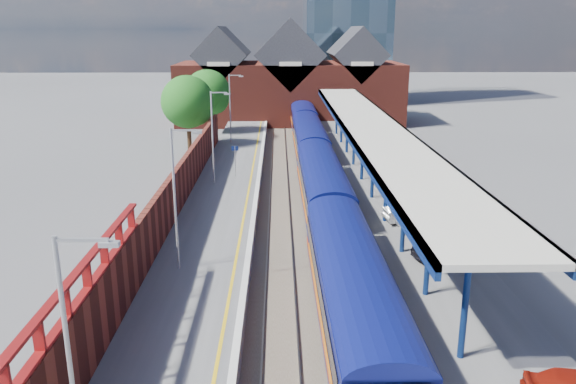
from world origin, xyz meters
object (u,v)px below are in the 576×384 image
lamp_post_c (214,132)px  parked_car_blue (433,201)px  lamp_post_b (177,191)px  lamp_post_a (75,356)px  parked_car_silver (416,212)px  parked_car_dark (449,247)px  train (315,156)px  lamp_post_d (231,104)px  platform_sign (235,156)px

lamp_post_c → parked_car_blue: size_ratio=1.59×
lamp_post_b → lamp_post_c: (0.00, 16.00, 0.00)m
lamp_post_a → lamp_post_b: same height
parked_car_silver → parked_car_blue: parked_car_silver is taller
parked_car_dark → parked_car_silver: bearing=-13.2°
train → lamp_post_d: size_ratio=9.42×
platform_sign → parked_car_silver: bearing=-43.7°
train → lamp_post_a: 35.35m
lamp_post_a → platform_sign: 32.11m
lamp_post_c → parked_car_dark: size_ratio=1.78×
lamp_post_d → parked_car_silver: size_ratio=1.79×
train → platform_sign: bearing=-160.1°
lamp_post_c → platform_sign: lamp_post_c is taller
lamp_post_b → platform_sign: 18.20m
train → platform_sign: platform_sign is taller
lamp_post_d → platform_sign: 14.25m
lamp_post_b → lamp_post_c: size_ratio=1.00×
lamp_post_c → lamp_post_a: bearing=-90.0°
lamp_post_a → parked_car_silver: 24.78m
lamp_post_c → lamp_post_d: (0.00, 16.00, 0.00)m
train → platform_sign: 6.93m
lamp_post_c → parked_car_blue: (14.86, -7.03, -3.38)m
train → parked_car_blue: 13.37m
lamp_post_c → train: bearing=29.0°
lamp_post_c → platform_sign: 3.34m
platform_sign → parked_car_silver: platform_sign is taller
platform_sign → parked_car_dark: size_ratio=0.64×
lamp_post_b → lamp_post_d: bearing=90.0°
platform_sign → parked_car_dark: (12.22, -16.90, -1.12)m
lamp_post_c → parked_car_silver: lamp_post_c is taller
train → lamp_post_a: size_ratio=9.42×
parked_car_silver → parked_car_blue: size_ratio=0.89×
lamp_post_b → platform_sign: size_ratio=2.80×
platform_sign → lamp_post_c: bearing=-124.3°
parked_car_blue → lamp_post_d: bearing=47.0°
lamp_post_a → lamp_post_d: bearing=90.0°
lamp_post_d → parked_car_dark: bearing=-66.3°
lamp_post_b → platform_sign: bearing=85.7°
parked_car_silver → parked_car_dark: parked_car_silver is taller
platform_sign → train: bearing=19.9°
parked_car_blue → parked_car_dark: bearing=-175.1°
lamp_post_b → parked_car_silver: 15.17m
lamp_post_d → parked_car_blue: bearing=-57.2°
lamp_post_c → parked_car_blue: lamp_post_c is taller
parked_car_dark → parked_car_blue: bearing=-26.4°
train → parked_car_silver: bearing=-68.6°
parked_car_silver → parked_car_dark: bearing=175.3°
lamp_post_a → lamp_post_b: size_ratio=1.00×
lamp_post_c → parked_car_blue: bearing=-25.3°
train → lamp_post_a: (-7.86, -34.35, 2.87)m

